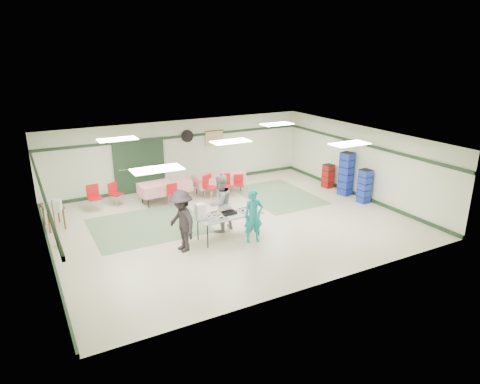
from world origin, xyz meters
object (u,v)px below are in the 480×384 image
volunteer_dark (182,221)px  printer_table (52,208)px  crate_stack_blue_a (365,186)px  crate_stack_red (328,176)px  chair_d (173,193)px  office_printer (53,206)px  chair_loose_b (94,195)px  volunteer_teal (254,216)px  dining_table_a (219,179)px  broom (55,222)px  chair_loose_a (115,192)px  volunteer_grey (220,203)px  chair_b (209,185)px  crate_stack_blue_b (346,174)px  serving_table (229,215)px  chair_c (239,183)px  dining_table_b (165,187)px  chair_a (226,183)px

volunteer_dark → printer_table: bearing=-146.6°
crate_stack_blue_a → printer_table: bearing=164.1°
volunteer_dark → crate_stack_red: volunteer_dark is taller
chair_d → volunteer_dark: bearing=-102.6°
volunteer_dark → office_printer: volunteer_dark is taller
chair_loose_b → office_printer: office_printer is taller
volunteer_teal → printer_table: (-5.04, 3.91, -0.16)m
dining_table_a → broom: broom is taller
volunteer_teal → chair_loose_a: bearing=130.8°
broom → volunteer_grey: bearing=-15.3°
chair_b → crate_stack_blue_a: (4.86, -3.00, 0.05)m
chair_d → crate_stack_blue_b: crate_stack_blue_b is taller
chair_b → crate_stack_blue_b: 5.26m
chair_d → crate_stack_blue_a: bearing=-22.1°
dining_table_a → chair_d: chair_d is taller
serving_table → dining_table_a: (1.57, 3.97, -0.15)m
volunteer_grey → crate_stack_red: (5.76, 1.85, -0.42)m
serving_table → chair_c: 4.01m
serving_table → volunteer_grey: size_ratio=1.13×
dining_table_b → chair_loose_b: size_ratio=2.08×
dining_table_a → volunteer_teal: bearing=-105.5°
volunteer_teal → chair_c: volunteer_teal is taller
volunteer_grey → chair_b: (0.89, 2.80, -0.32)m
volunteer_teal → crate_stack_blue_a: size_ratio=1.27×
chair_b → chair_loose_a: chair_b is taller
dining_table_a → dining_table_b: (-2.20, 0.00, -0.00)m
dining_table_b → crate_stack_blue_b: size_ratio=1.15×
crate_stack_blue_a → broom: (-10.38, 1.40, 0.11)m
volunteer_teal → crate_stack_blue_a: bearing=21.8°
serving_table → dining_table_a: dining_table_a is taller
chair_a → dining_table_a: bearing=100.6°
chair_b → chair_d: chair_b is taller
chair_d → crate_stack_red: bearing=-5.2°
chair_d → broom: (-4.08, -1.59, 0.24)m
chair_loose_b → printer_table: 1.70m
office_printer → serving_table: bearing=-16.7°
volunteer_teal → office_printer: (-5.04, 3.34, 0.13)m
volunteer_teal → chair_a: 4.14m
dining_table_a → crate_stack_red: bearing=-22.1°
crate_stack_red → volunteer_teal: bearing=-150.0°
chair_loose_b → chair_b: bearing=-17.1°
serving_table → chair_a: (1.60, 3.40, -0.17)m
crate_stack_blue_a → printer_table: crate_stack_blue_a is taller
dining_table_b → volunteer_grey: bearing=-83.4°
chair_loose_a → crate_stack_blue_a: size_ratio=0.68×
serving_table → crate_stack_red: size_ratio=2.12×
volunteer_dark → crate_stack_blue_b: size_ratio=1.06×
printer_table → office_printer: bearing=-97.5°
chair_c → chair_b: bearing=-158.8°
dining_table_a → chair_loose_b: 4.69m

